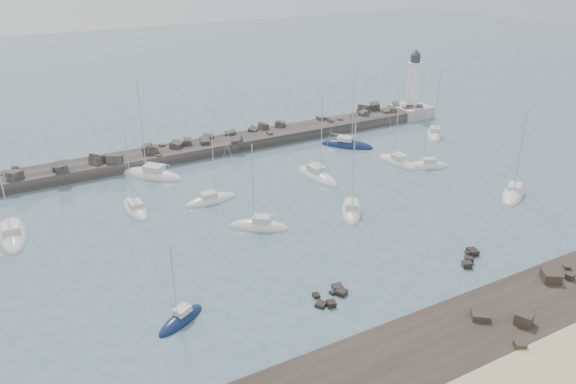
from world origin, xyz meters
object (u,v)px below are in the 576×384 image
object	(u,v)px
sailboat_9	(426,166)
sailboat_13	(152,175)
sailboat_11	(513,194)
sailboat_2	(181,320)
sailboat_4	(211,200)
sailboat_5	(259,227)
sailboat_7	(351,211)
lighthouse	(411,102)
sailboat_1	(13,235)
sailboat_8	(347,145)
sailboat_3	(135,210)
sailboat_12	(434,135)
sailboat_6	(317,177)
sailboat_10	(397,162)

from	to	relation	value
sailboat_9	sailboat_13	bearing A→B (deg)	155.91
sailboat_11	sailboat_13	world-z (taller)	sailboat_13
sailboat_2	sailboat_4	distance (m)	27.70
sailboat_5	sailboat_7	size ratio (longest dim) A/B	0.91
lighthouse	sailboat_11	distance (m)	41.28
sailboat_7	sailboat_1	bearing A→B (deg)	159.98
sailboat_8	sailboat_9	world-z (taller)	sailboat_8
sailboat_11	sailboat_4	bearing A→B (deg)	153.54
sailboat_3	sailboat_11	bearing A→B (deg)	-23.80
sailboat_13	sailboat_3	bearing A→B (deg)	-117.06
sailboat_7	sailboat_12	distance (m)	38.20
sailboat_6	sailboat_9	bearing A→B (deg)	-15.37
lighthouse	sailboat_11	world-z (taller)	lighthouse
sailboat_1	sailboat_4	size ratio (longest dim) A/B	1.33
lighthouse	sailboat_5	world-z (taller)	lighthouse
sailboat_9	sailboat_13	xyz separation A→B (m)	(-40.51, 18.11, 0.01)
sailboat_3	sailboat_5	size ratio (longest dim) A/B	1.02
lighthouse	sailboat_3	size ratio (longest dim) A/B	1.15
sailboat_10	sailboat_12	world-z (taller)	sailboat_12
sailboat_9	sailboat_11	distance (m)	15.10
sailboat_6	sailboat_9	world-z (taller)	sailboat_6
sailboat_9	sailboat_11	xyz separation A→B (m)	(3.46, -14.70, -0.01)
sailboat_1	sailboat_5	distance (m)	30.92
sailboat_9	sailboat_12	xyz separation A→B (m)	(12.51, 11.76, 0.02)
sailboat_13	sailboat_11	bearing A→B (deg)	-36.73
sailboat_2	sailboat_7	distance (m)	30.89
sailboat_11	sailboat_12	size ratio (longest dim) A/B	1.00
sailboat_1	sailboat_3	distance (m)	15.45
sailboat_9	sailboat_13	distance (m)	44.37
lighthouse	sailboat_12	world-z (taller)	lighthouse
sailboat_11	sailboat_7	bearing A→B (deg)	163.67
sailboat_12	sailboat_13	size ratio (longest dim) A/B	0.83
sailboat_1	sailboat_6	world-z (taller)	sailboat_1
sailboat_1	sailboat_4	bearing A→B (deg)	-5.41
sailboat_3	lighthouse	bearing A→B (deg)	15.01
sailboat_5	sailboat_11	world-z (taller)	sailboat_11
sailboat_1	sailboat_10	xyz separation A→B (m)	(58.49, -3.54, -0.00)
sailboat_1	sailboat_3	world-z (taller)	sailboat_1
lighthouse	sailboat_1	world-z (taller)	sailboat_1
sailboat_2	sailboat_10	size ratio (longest dim) A/B	0.73
sailboat_4	sailboat_11	distance (m)	43.87
lighthouse	sailboat_4	size ratio (longest dim) A/B	1.19
sailboat_7	sailboat_2	bearing A→B (deg)	-157.43
sailboat_1	sailboat_7	xyz separation A→B (m)	(41.19, -15.01, 0.00)
lighthouse	sailboat_13	distance (m)	58.07
sailboat_1	sailboat_13	xyz separation A→B (m)	(21.05, 10.82, 0.00)
sailboat_1	sailboat_5	size ratio (longest dim) A/B	1.31
sailboat_9	sailboat_1	bearing A→B (deg)	173.25
sailboat_12	sailboat_2	bearing A→B (deg)	-152.96
sailboat_3	sailboat_10	size ratio (longest dim) A/B	0.97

